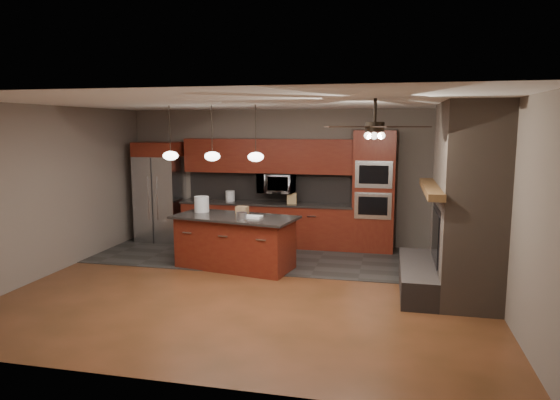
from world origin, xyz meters
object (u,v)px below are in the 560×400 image
(kitchen_island, at_px, (235,242))
(counter_bucket, at_px, (230,196))
(microwave, at_px, (276,183))
(oven_tower, at_px, (374,191))
(paint_tray, at_px, (251,217))
(refrigerator, at_px, (160,192))
(white_bucket, at_px, (202,204))
(counter_box, at_px, (292,198))
(cardboard_box, at_px, (242,210))
(paint_can, at_px, (242,216))

(kitchen_island, bearing_deg, counter_bucket, 121.25)
(microwave, bearing_deg, counter_bucket, -177.10)
(oven_tower, relative_size, paint_tray, 6.89)
(refrigerator, relative_size, white_bucket, 7.50)
(refrigerator, distance_m, white_bucket, 2.08)
(microwave, distance_m, paint_tray, 1.96)
(microwave, height_order, counter_box, microwave)
(microwave, bearing_deg, white_bucket, -123.56)
(refrigerator, xyz_separation_m, counter_box, (2.88, 0.03, -0.06))
(white_bucket, xyz_separation_m, paint_tray, (1.04, -0.37, -0.12))
(counter_box, bearing_deg, kitchen_island, -121.61)
(white_bucket, bearing_deg, kitchen_island, -21.12)
(paint_tray, height_order, counter_box, counter_box)
(microwave, relative_size, cardboard_box, 3.57)
(oven_tower, bearing_deg, kitchen_island, -142.38)
(paint_can, relative_size, paint_tray, 0.51)
(counter_box, bearing_deg, paint_tray, -111.01)
(microwave, relative_size, refrigerator, 0.34)
(refrigerator, relative_size, kitchen_island, 0.94)
(oven_tower, distance_m, paint_can, 2.92)
(microwave, distance_m, white_bucket, 1.88)
(cardboard_box, distance_m, counter_box, 1.58)
(kitchen_island, height_order, paint_can, paint_can)
(oven_tower, xyz_separation_m, counter_box, (-1.63, -0.04, -0.19))
(oven_tower, relative_size, counter_bucket, 10.91)
(kitchen_island, bearing_deg, cardboard_box, 89.20)
(white_bucket, bearing_deg, refrigerator, 136.78)
(oven_tower, height_order, counter_box, oven_tower)
(cardboard_box, bearing_deg, paint_can, -66.43)
(refrigerator, relative_size, counter_bucket, 9.74)
(microwave, height_order, refrigerator, refrigerator)
(oven_tower, bearing_deg, paint_can, -135.91)
(refrigerator, xyz_separation_m, counter_bucket, (1.56, 0.08, -0.05))
(cardboard_box, relative_size, counter_box, 0.97)
(oven_tower, bearing_deg, paint_tray, -136.51)
(microwave, relative_size, counter_bucket, 3.36)
(counter_bucket, bearing_deg, paint_tray, -62.08)
(kitchen_island, distance_m, paint_tray, 0.58)
(white_bucket, relative_size, paint_can, 1.61)
(microwave, bearing_deg, refrigerator, -177.05)
(white_bucket, height_order, counter_bucket, white_bucket)
(refrigerator, bearing_deg, cardboard_box, -32.10)
(cardboard_box, xyz_separation_m, counter_box, (0.61, 1.46, 0.02))
(oven_tower, distance_m, counter_box, 1.64)
(oven_tower, height_order, counter_bucket, oven_tower)
(kitchen_island, xyz_separation_m, white_bucket, (-0.71, 0.27, 0.60))
(refrigerator, height_order, white_bucket, refrigerator)
(cardboard_box, bearing_deg, counter_bucket, 122.93)
(refrigerator, bearing_deg, paint_can, -38.79)
(oven_tower, distance_m, microwave, 1.98)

